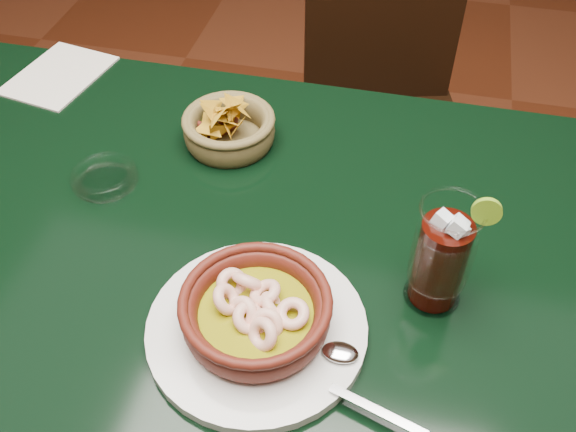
% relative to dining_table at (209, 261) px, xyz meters
% --- Properties ---
extents(dining_table, '(1.20, 0.80, 0.75)m').
position_rel_dining_table_xyz_m(dining_table, '(0.00, 0.00, 0.00)').
color(dining_table, black).
rests_on(dining_table, ground).
extents(dining_chair, '(0.50, 0.50, 0.88)m').
position_rel_dining_table_xyz_m(dining_chair, '(0.22, 0.70, -0.17)').
color(dining_chair, black).
rests_on(dining_chair, ground).
extents(shrimp_plate, '(0.38, 0.29, 0.08)m').
position_rel_dining_table_xyz_m(shrimp_plate, '(0.14, -0.18, 0.13)').
color(shrimp_plate, silver).
rests_on(shrimp_plate, dining_table).
extents(chip_basket, '(0.19, 0.19, 0.10)m').
position_rel_dining_table_xyz_m(chip_basket, '(-0.01, 0.19, 0.13)').
color(chip_basket, brown).
rests_on(chip_basket, dining_table).
extents(guacamole_ramekin, '(0.11, 0.11, 0.04)m').
position_rel_dining_table_xyz_m(guacamole_ramekin, '(-0.06, 0.23, 0.12)').
color(guacamole_ramekin, '#47150D').
rests_on(guacamole_ramekin, dining_table).
extents(cola_drink, '(0.17, 0.17, 0.19)m').
position_rel_dining_table_xyz_m(cola_drink, '(0.36, -0.07, 0.18)').
color(cola_drink, white).
rests_on(cola_drink, dining_table).
extents(glass_ashtray, '(0.12, 0.12, 0.03)m').
position_rel_dining_table_xyz_m(glass_ashtray, '(-0.18, 0.04, 0.11)').
color(glass_ashtray, white).
rests_on(glass_ashtray, dining_table).
extents(paper_menu, '(0.18, 0.22, 0.00)m').
position_rel_dining_table_xyz_m(paper_menu, '(-0.40, 0.31, 0.10)').
color(paper_menu, beige).
rests_on(paper_menu, dining_table).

